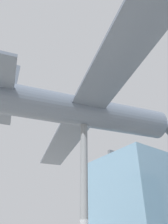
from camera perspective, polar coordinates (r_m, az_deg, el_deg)
The scene contains 3 objects.
glass_pavilion_left at distance 27.72m, azimuth 17.00°, elevation -22.79°, with size 8.64×12.27×10.53m.
support_pylon_central at distance 11.85m, azimuth 0.00°, elevation -19.99°, with size 0.40×0.40×7.62m.
suspended_airplane at distance 13.66m, azimuth 0.97°, elevation -0.11°, with size 21.13×12.91×3.44m.
Camera 1 is at (9.49, -6.71, 1.51)m, focal length 35.00 mm.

